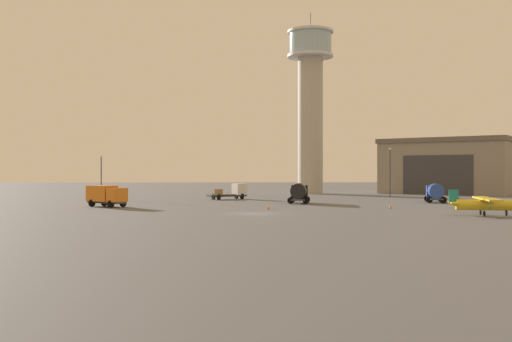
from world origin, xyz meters
TOP-DOWN VIEW (x-y plane):
  - ground_plane at (0.00, 0.00)m, footprint 400.00×400.00m
  - control_tower at (14.77, 61.87)m, footprint 9.99×9.99m
  - hangar at (45.02, 60.54)m, footprint 31.93×29.93m
  - airplane_yellow at (24.53, -3.86)m, footprint 7.41×9.49m
  - truck_fuel_tanker_black at (7.48, 21.73)m, footprint 3.85×5.94m
  - truck_flatbed_white at (-2.30, 35.76)m, footprint 7.17×5.28m
  - truck_fuel_tanker_blue at (28.79, 23.13)m, footprint 4.09×6.78m
  - truck_box_orange at (-19.65, 14.25)m, footprint 6.13×5.67m
  - light_post_west at (-25.85, 40.19)m, footprint 0.44×0.44m
  - light_post_east at (26.88, 41.86)m, footprint 0.44×0.44m
  - traffic_cone_near_left at (1.95, 8.23)m, footprint 0.36×0.36m
  - traffic_cone_near_right at (18.13, 9.88)m, footprint 0.36×0.36m

SIDE VIEW (x-z plane):
  - ground_plane at x=0.00m, z-range 0.00..0.00m
  - traffic_cone_near_right at x=18.13m, z-range 0.00..0.54m
  - traffic_cone_near_left at x=1.95m, z-range 0.00..0.66m
  - airplane_yellow at x=24.53m, z-range -0.09..2.70m
  - truck_flatbed_white at x=-2.30m, z-range -0.05..2.66m
  - truck_box_orange at x=-19.65m, z-range 0.19..3.06m
  - truck_fuel_tanker_blue at x=28.79m, z-range 0.18..3.10m
  - truck_fuel_tanker_black at x=7.48m, z-range 0.17..3.21m
  - light_post_west at x=-25.85m, z-range 0.80..8.55m
  - light_post_east at x=26.88m, z-range 0.84..10.05m
  - hangar at x=45.02m, z-range 0.02..11.96m
  - control_tower at x=14.77m, z-range 1.59..41.16m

